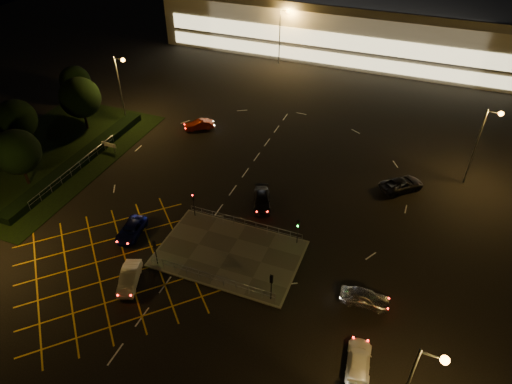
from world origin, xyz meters
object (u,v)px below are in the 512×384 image
(car_east_grey, at_px, (402,184))
(car_approach_white, at_px, (359,361))
(signal_se, at_px, (271,282))
(signal_ne, at_px, (298,227))
(car_circ_red, at_px, (199,125))
(signal_sw, at_px, (155,248))
(car_queue_white, at_px, (129,278))
(car_left_blue, at_px, (131,230))
(car_far_dkgrey, at_px, (262,200))
(car_right_silver, at_px, (365,297))
(signal_nw, at_px, (193,200))

(car_east_grey, height_order, car_approach_white, car_east_grey)
(signal_se, distance_m, signal_ne, 7.99)
(car_circ_red, distance_m, car_approach_white, 41.76)
(signal_sw, bearing_deg, car_queue_white, 68.17)
(car_circ_red, bearing_deg, car_queue_white, -20.73)
(car_circ_red, bearing_deg, car_left_blue, -26.05)
(car_far_dkgrey, relative_size, car_circ_red, 1.14)
(car_right_silver, bearing_deg, signal_ne, 52.90)
(car_far_dkgrey, xyz_separation_m, car_circ_red, (-14.86, 13.23, -0.01))
(signal_nw, xyz_separation_m, car_left_blue, (-4.94, -5.12, -1.73))
(car_far_dkgrey, bearing_deg, signal_se, -87.38)
(signal_sw, distance_m, signal_nw, 7.99)
(car_queue_white, bearing_deg, car_left_blue, 101.44)
(signal_se, xyz_separation_m, car_right_silver, (8.04, 2.75, -1.60))
(car_east_grey, bearing_deg, car_far_dkgrey, 78.10)
(car_left_blue, relative_size, car_far_dkgrey, 0.96)
(signal_ne, xyz_separation_m, car_east_grey, (8.94, 13.64, -1.61))
(car_queue_white, bearing_deg, car_far_dkgrey, 43.56)
(signal_sw, height_order, signal_ne, same)
(car_circ_red, bearing_deg, car_east_grey, 46.67)
(car_east_grey, distance_m, car_approach_white, 25.38)
(signal_sw, xyz_separation_m, car_east_grey, (20.94, 21.62, -1.61))
(car_queue_white, xyz_separation_m, car_east_grey, (22.15, 24.63, 0.03))
(signal_sw, xyz_separation_m, car_queue_white, (-1.20, -3.01, -1.64))
(signal_nw, height_order, signal_ne, same)
(car_far_dkgrey, relative_size, car_right_silver, 1.06)
(signal_ne, height_order, car_circ_red, signal_ne)
(signal_se, bearing_deg, car_queue_white, 12.83)
(signal_nw, distance_m, car_right_silver, 20.77)
(car_left_blue, height_order, car_far_dkgrey, car_far_dkgrey)
(signal_sw, height_order, car_right_silver, signal_sw)
(car_queue_white, xyz_separation_m, car_far_dkgrey, (7.47, 15.69, -0.03))
(car_east_grey, bearing_deg, signal_ne, 103.51)
(signal_sw, relative_size, signal_ne, 1.00)
(signal_se, xyz_separation_m, car_east_grey, (8.94, 21.62, -1.61))
(signal_ne, bearing_deg, signal_nw, 180.00)
(signal_se, xyz_separation_m, car_queue_white, (-13.20, -3.01, -1.64))
(signal_sw, bearing_deg, car_right_silver, -172.19)
(car_right_silver, bearing_deg, car_circ_red, 47.03)
(signal_ne, xyz_separation_m, car_right_silver, (8.04, -5.24, -1.60))
(signal_se, height_order, car_far_dkgrey, signal_se)
(car_far_dkgrey, distance_m, car_circ_red, 19.90)
(signal_sw, xyz_separation_m, car_right_silver, (20.04, 2.75, -1.60))
(car_circ_red, bearing_deg, signal_nw, -9.45)
(car_right_silver, bearing_deg, car_left_blue, 85.72)
(car_left_blue, xyz_separation_m, car_right_silver, (24.97, -0.12, 0.13))
(signal_se, height_order, car_approach_white, signal_se)
(signal_sw, relative_size, signal_se, 1.00)
(signal_ne, relative_size, car_left_blue, 0.69)
(signal_se, height_order, car_east_grey, signal_se)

